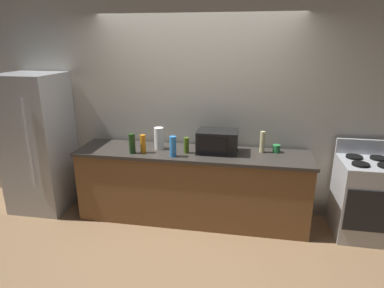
{
  "coord_description": "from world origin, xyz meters",
  "views": [
    {
      "loc": [
        0.66,
        -3.28,
        2.19
      ],
      "look_at": [
        0.0,
        0.4,
        1.0
      ],
      "focal_mm": 30.65,
      "sensor_mm": 36.0,
      "label": 1
    }
  ],
  "objects_px": {
    "paper_towel_roll": "(159,138)",
    "bottle_dish_soap": "(143,144)",
    "microwave": "(217,141)",
    "bottle_wine": "(132,143)",
    "bottle_spray_cleaner": "(173,146)",
    "refrigerator": "(39,143)",
    "mug_green": "(276,149)",
    "bottle_olive_oil": "(186,145)",
    "stove_range": "(363,198)",
    "bottle_hand_soap": "(262,142)"
  },
  "relations": [
    {
      "from": "refrigerator",
      "to": "bottle_spray_cleaner",
      "type": "distance_m",
      "value": 1.87
    },
    {
      "from": "bottle_spray_cleaner",
      "to": "paper_towel_roll",
      "type": "bearing_deg",
      "value": 133.66
    },
    {
      "from": "bottle_hand_soap",
      "to": "bottle_dish_soap",
      "type": "distance_m",
      "value": 1.43
    },
    {
      "from": "bottle_wine",
      "to": "paper_towel_roll",
      "type": "bearing_deg",
      "value": 38.6
    },
    {
      "from": "paper_towel_roll",
      "to": "bottle_olive_oil",
      "type": "bearing_deg",
      "value": -14.84
    },
    {
      "from": "microwave",
      "to": "bottle_olive_oil",
      "type": "bearing_deg",
      "value": -165.41
    },
    {
      "from": "bottle_hand_soap",
      "to": "bottle_olive_oil",
      "type": "height_order",
      "value": "bottle_hand_soap"
    },
    {
      "from": "microwave",
      "to": "mug_green",
      "type": "relative_size",
      "value": 5.12
    },
    {
      "from": "bottle_spray_cleaner",
      "to": "bottle_olive_oil",
      "type": "bearing_deg",
      "value": 49.23
    },
    {
      "from": "paper_towel_roll",
      "to": "bottle_dish_soap",
      "type": "bearing_deg",
      "value": -130.11
    },
    {
      "from": "paper_towel_roll",
      "to": "bottle_wine",
      "type": "relative_size",
      "value": 1.13
    },
    {
      "from": "bottle_olive_oil",
      "to": "refrigerator",
      "type": "bearing_deg",
      "value": 178.68
    },
    {
      "from": "mug_green",
      "to": "bottle_hand_soap",
      "type": "bearing_deg",
      "value": -171.35
    },
    {
      "from": "refrigerator",
      "to": "bottle_wine",
      "type": "bearing_deg",
      "value": -6.95
    },
    {
      "from": "bottle_hand_soap",
      "to": "mug_green",
      "type": "xyz_separation_m",
      "value": [
        0.17,
        0.03,
        -0.08
      ]
    },
    {
      "from": "paper_towel_roll",
      "to": "bottle_hand_soap",
      "type": "distance_m",
      "value": 1.26
    },
    {
      "from": "bottle_hand_soap",
      "to": "bottle_wine",
      "type": "distance_m",
      "value": 1.55
    },
    {
      "from": "stove_range",
      "to": "bottle_spray_cleaner",
      "type": "relative_size",
      "value": 4.47
    },
    {
      "from": "stove_range",
      "to": "paper_towel_roll",
      "type": "distance_m",
      "value": 2.49
    },
    {
      "from": "refrigerator",
      "to": "bottle_spray_cleaner",
      "type": "bearing_deg",
      "value": -5.98
    },
    {
      "from": "refrigerator",
      "to": "stove_range",
      "type": "distance_m",
      "value": 4.07
    },
    {
      "from": "stove_range",
      "to": "mug_green",
      "type": "height_order",
      "value": "stove_range"
    },
    {
      "from": "bottle_spray_cleaner",
      "to": "stove_range",
      "type": "bearing_deg",
      "value": 5.09
    },
    {
      "from": "stove_range",
      "to": "bottle_hand_soap",
      "type": "relative_size",
      "value": 4.18
    },
    {
      "from": "bottle_spray_cleaner",
      "to": "bottle_dish_soap",
      "type": "xyz_separation_m",
      "value": [
        -0.38,
        0.07,
        -0.01
      ]
    },
    {
      "from": "stove_range",
      "to": "bottle_wine",
      "type": "distance_m",
      "value": 2.76
    },
    {
      "from": "stove_range",
      "to": "bottle_hand_soap",
      "type": "xyz_separation_m",
      "value": [
        -1.17,
        0.14,
        0.57
      ]
    },
    {
      "from": "stove_range",
      "to": "bottle_wine",
      "type": "height_order",
      "value": "bottle_wine"
    },
    {
      "from": "stove_range",
      "to": "bottle_dish_soap",
      "type": "relative_size",
      "value": 4.89
    },
    {
      "from": "refrigerator",
      "to": "bottle_wine",
      "type": "height_order",
      "value": "refrigerator"
    },
    {
      "from": "bottle_wine",
      "to": "bottle_spray_cleaner",
      "type": "distance_m",
      "value": 0.5
    },
    {
      "from": "microwave",
      "to": "bottle_spray_cleaner",
      "type": "bearing_deg",
      "value": -153.59
    },
    {
      "from": "microwave",
      "to": "bottle_spray_cleaner",
      "type": "relative_size",
      "value": 1.99
    },
    {
      "from": "bottle_dish_soap",
      "to": "bottle_olive_oil",
      "type": "height_order",
      "value": "bottle_dish_soap"
    },
    {
      "from": "bottle_hand_soap",
      "to": "bottle_spray_cleaner",
      "type": "height_order",
      "value": "bottle_hand_soap"
    },
    {
      "from": "paper_towel_roll",
      "to": "bottle_dish_soap",
      "type": "xyz_separation_m",
      "value": [
        -0.15,
        -0.18,
        -0.02
      ]
    },
    {
      "from": "refrigerator",
      "to": "microwave",
      "type": "distance_m",
      "value": 2.35
    },
    {
      "from": "paper_towel_roll",
      "to": "bottle_dish_soap",
      "type": "height_order",
      "value": "paper_towel_roll"
    },
    {
      "from": "refrigerator",
      "to": "bottle_hand_soap",
      "type": "relative_size",
      "value": 6.97
    },
    {
      "from": "microwave",
      "to": "bottle_spray_cleaner",
      "type": "distance_m",
      "value": 0.55
    },
    {
      "from": "stove_range",
      "to": "bottle_wine",
      "type": "relative_size",
      "value": 4.52
    },
    {
      "from": "microwave",
      "to": "bottle_wine",
      "type": "distance_m",
      "value": 1.02
    },
    {
      "from": "mug_green",
      "to": "bottle_dish_soap",
      "type": "bearing_deg",
      "value": -169.62
    },
    {
      "from": "bottle_dish_soap",
      "to": "refrigerator",
      "type": "bearing_deg",
      "value": 175.17
    },
    {
      "from": "mug_green",
      "to": "refrigerator",
      "type": "bearing_deg",
      "value": -176.94
    },
    {
      "from": "paper_towel_roll",
      "to": "bottle_spray_cleaner",
      "type": "relative_size",
      "value": 1.12
    },
    {
      "from": "paper_towel_roll",
      "to": "mug_green",
      "type": "height_order",
      "value": "paper_towel_roll"
    },
    {
      "from": "refrigerator",
      "to": "bottle_dish_soap",
      "type": "distance_m",
      "value": 1.49
    },
    {
      "from": "stove_range",
      "to": "bottle_olive_oil",
      "type": "bearing_deg",
      "value": -178.73
    },
    {
      "from": "stove_range",
      "to": "bottle_olive_oil",
      "type": "height_order",
      "value": "bottle_olive_oil"
    }
  ]
}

